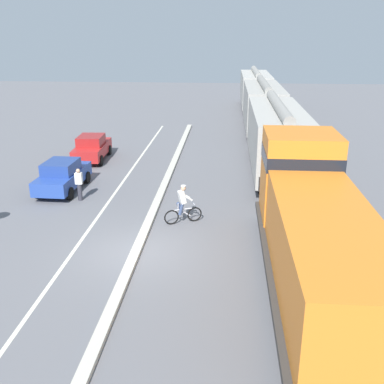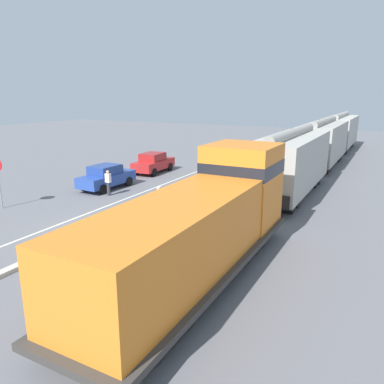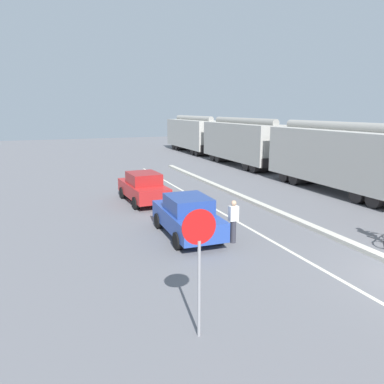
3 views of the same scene
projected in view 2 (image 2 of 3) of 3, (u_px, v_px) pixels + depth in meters
ground_plane at (99, 231)px, 17.49m from camera, size 120.00×120.00×0.00m
median_curb at (167, 199)px, 22.59m from camera, size 0.36×36.00×0.16m
lane_stripe at (135, 195)px, 23.70m from camera, size 0.14×36.00×0.01m
locomotive at (205, 225)px, 13.08m from camera, size 3.10×11.61×4.20m
hopper_car_lead at (291, 163)px, 23.38m from camera, size 2.90×10.60×4.18m
hopper_car_middle at (323, 142)px, 33.27m from camera, size 2.90×10.60×4.18m
hopper_car_trailing at (340, 131)px, 43.17m from camera, size 2.90×10.60×4.18m
parked_car_blue at (106, 177)px, 25.25m from camera, size 1.92×4.24×1.62m
parked_car_red at (153, 163)px, 30.45m from camera, size 1.99×4.28×1.62m
cyclist at (159, 204)px, 19.05m from camera, size 1.59×0.77×1.71m
pedestrian_by_cars at (108, 182)px, 23.50m from camera, size 0.34×0.22×1.62m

